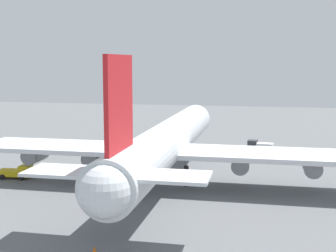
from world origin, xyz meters
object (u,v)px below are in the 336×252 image
object	(u,v)px
baggage_tug	(17,172)
safety_cone_tail	(94,249)
cargo_airplane	(168,142)
cargo_loader	(259,145)
safety_cone_nose	(208,147)

from	to	relation	value
baggage_tug	safety_cone_tail	size ratio (longest dim) A/B	9.58
cargo_airplane	safety_cone_tail	distance (m)	30.04
cargo_airplane	safety_cone_tail	bearing A→B (deg)	177.24
baggage_tug	cargo_loader	distance (m)	51.02
cargo_loader	cargo_airplane	bearing A→B (deg)	155.07
baggage_tug	safety_cone_tail	xyz separation A→B (m)	(-26.11, -23.08, -0.78)
baggage_tug	cargo_loader	size ratio (longest dim) A/B	0.98
safety_cone_nose	safety_cone_tail	bearing A→B (deg)	175.85
cargo_loader	safety_cone_nose	distance (m)	11.15
cargo_airplane	safety_cone_nose	world-z (taller)	cargo_airplane
cargo_airplane	safety_cone_nose	xyz separation A→B (m)	(30.00, -2.90, -5.91)
cargo_airplane	baggage_tug	bearing A→B (deg)	97.66
cargo_loader	safety_cone_nose	world-z (taller)	cargo_loader
baggage_tug	safety_cone_nose	bearing A→B (deg)	-39.45
cargo_loader	safety_cone_tail	xyz separation A→B (m)	(-59.56, 15.44, -0.81)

